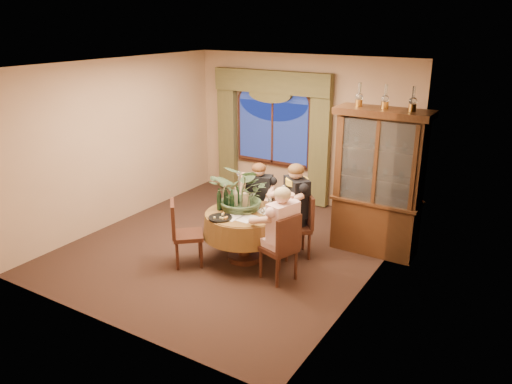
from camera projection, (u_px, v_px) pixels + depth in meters
The scene contains 37 objects.
floor at pixel (229, 246), 7.88m from camera, with size 5.00×5.00×0.00m, color black.
wall_back at pixel (302, 130), 9.44m from camera, with size 4.50×4.50×0.00m, color #9F7C5D.
wall_right at pixel (374, 186), 6.32m from camera, with size 5.00×5.00×0.00m, color #9F7C5D.
ceiling at pixel (226, 64), 6.96m from camera, with size 5.00×5.00×0.00m, color white.
window at pixel (273, 133), 9.71m from camera, with size 1.62×0.10×1.32m, color navy, non-canonical shape.
arched_transom at pixel (273, 92), 9.45m from camera, with size 1.60×0.06×0.44m, color navy, non-canonical shape.
drapery_left at pixel (228, 133), 10.21m from camera, with size 0.38×0.14×2.32m, color #484526.
drapery_right at pixel (320, 146), 9.20m from camera, with size 0.38×0.14×2.32m, color #484526.
swag_valance at pixel (271, 82), 9.32m from camera, with size 2.45×0.16×0.42m, color #484526, non-canonical shape.
dining_table at pixel (244, 236), 7.34m from camera, with size 1.22×1.22×0.75m, color brown.
china_cabinet at pixel (378, 183), 7.37m from camera, with size 1.36×0.54×2.20m, color #371C0D.
oil_lamp_left at pixel (359, 95), 7.14m from camera, with size 0.11×0.11×0.34m, color #A5722D, non-canonical shape.
oil_lamp_center at pixel (386, 97), 6.95m from camera, with size 0.11×0.11×0.34m, color #A5722D, non-canonical shape.
oil_lamp_right at pixel (413, 99), 6.76m from camera, with size 0.11×0.11×0.34m, color #A5722D, non-canonical shape.
chair_right at pixel (278, 247), 6.75m from camera, with size 0.42×0.42×0.96m, color black.
chair_back_right at pixel (296, 226), 7.42m from camera, with size 0.42×0.42×0.96m, color black.
chair_back at pixel (256, 209), 8.08m from camera, with size 0.42×0.42×0.96m, color black.
chair_front_left at pixel (188, 233), 7.17m from camera, with size 0.42×0.42×0.96m, color black.
person_pink at pixel (283, 235), 6.68m from camera, with size 0.48×0.44×1.33m, color beige, non-canonical shape.
person_back at pixel (259, 202), 7.93m from camera, with size 0.46×0.42×1.29m, color black, non-canonical shape.
person_scarf at pixel (296, 209), 7.49m from camera, with size 0.50×0.46×1.41m, color black, non-canonical shape.
stoneware_vase at pixel (245, 201), 7.31m from camera, with size 0.14×0.14×0.26m, color #9D7E63, non-canonical shape.
centerpiece_plant at pixel (244, 169), 7.16m from camera, with size 0.93×1.04×0.81m, color #374E2F.
olive_bowl at pixel (247, 213), 7.14m from camera, with size 0.15×0.15×0.05m, color #536134.
cheese_platter at pixel (220, 218), 6.99m from camera, with size 0.33×0.33×0.02m, color black.
wine_bottle_0 at pixel (225, 195), 7.41m from camera, with size 0.07×0.07×0.33m, color tan.
wine_bottle_1 at pixel (237, 196), 7.39m from camera, with size 0.07×0.07×0.33m, color black.
wine_bottle_2 at pixel (226, 198), 7.30m from camera, with size 0.07×0.07×0.33m, color black.
wine_bottle_3 at pixel (219, 199), 7.26m from camera, with size 0.07×0.07×0.33m, color black.
wine_bottle_4 at pixel (235, 198), 7.30m from camera, with size 0.07×0.07×0.33m, color tan.
wine_bottle_5 at pixel (232, 201), 7.19m from camera, with size 0.07×0.07×0.33m, color black.
tasting_paper_0 at pixel (247, 218), 6.99m from camera, with size 0.21×0.30×0.00m, color white.
tasting_paper_1 at pixel (267, 210), 7.29m from camera, with size 0.21×0.30×0.00m, color white.
tasting_paper_2 at pixel (233, 217), 7.04m from camera, with size 0.21×0.30×0.00m, color white.
wine_glass_person_pink at pixel (263, 214), 6.90m from camera, with size 0.07×0.07×0.18m, color silver, non-canonical shape.
wine_glass_person_back at pixel (252, 198), 7.54m from camera, with size 0.07×0.07×0.18m, color silver, non-canonical shape.
wine_glass_person_scarf at pixel (270, 203), 7.31m from camera, with size 0.07×0.07×0.18m, color silver, non-canonical shape.
Camera 1 is at (4.08, -5.89, 3.41)m, focal length 35.00 mm.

